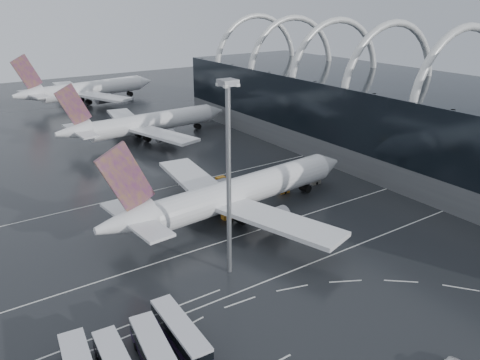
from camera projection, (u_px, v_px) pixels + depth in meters
ground at (274, 269)px, 73.22m from camera, size 420.00×420.00×0.00m
terminal at (421, 121)px, 116.66m from camera, size 42.00×160.00×34.90m
lane_marking_near at (282, 275)px, 71.67m from camera, size 120.00×0.25×0.01m
lane_marking_mid at (232, 238)px, 82.47m from camera, size 120.00×0.25×0.01m
lane_marking_far at (164, 188)px, 104.07m from camera, size 120.00×0.25×0.01m
bus_bay_line_north at (128, 325)px, 60.70m from camera, size 28.00×0.25×0.01m
airliner_main at (235, 194)px, 88.70m from camera, size 57.35×50.10×19.41m
airliner_gate_b at (145, 124)px, 138.63m from camera, size 54.13×48.64×18.80m
airliner_gate_c at (86, 90)px, 185.99m from camera, size 58.77×53.50×20.98m
bus_row_near_c at (157, 356)px, 52.97m from camera, size 4.46×13.14×3.17m
bus_row_near_d at (180, 332)px, 57.00m from camera, size 3.28×12.30×3.00m
floodlight_mast at (228, 158)px, 65.88m from camera, size 2.27×2.27×29.57m
gse_cart_belly_a at (284, 190)px, 101.69m from camera, size 2.22×1.31×1.21m
gse_cart_belly_b at (281, 181)px, 106.87m from camera, size 1.91×1.13×1.04m
gse_cart_belly_c at (227, 216)px, 89.76m from camera, size 2.10×1.24×1.15m
gse_cart_belly_d at (315, 181)px, 106.60m from camera, size 2.39×1.41×1.30m
gse_cart_belly_e at (221, 179)px, 107.80m from camera, size 2.12×1.25×1.16m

